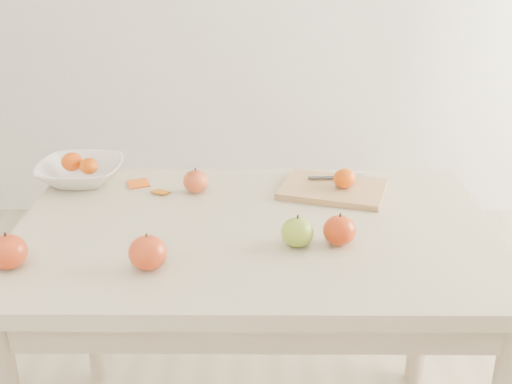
{
  "coord_description": "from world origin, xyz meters",
  "views": [
    {
      "loc": [
        0.01,
        -1.45,
        1.45
      ],
      "look_at": [
        0.0,
        0.05,
        0.82
      ],
      "focal_mm": 45.0,
      "sensor_mm": 36.0,
      "label": 1
    }
  ],
  "objects": [
    {
      "name": "bowl_tangerine_near",
      "position": [
        -0.54,
        0.3,
        0.81
      ],
      "size": [
        0.06,
        0.06,
        0.05
      ],
      "primitive_type": "ellipsoid",
      "color": "#E64208",
      "rests_on": "fruit_bowl"
    },
    {
      "name": "cutting_board",
      "position": [
        0.22,
        0.22,
        0.76
      ],
      "size": [
        0.33,
        0.28,
        0.02
      ],
      "primitive_type": "cube",
      "rotation": [
        0.0,
        0.0,
        -0.3
      ],
      "color": "tan",
      "rests_on": "table"
    },
    {
      "name": "apple_red_d",
      "position": [
        -0.54,
        -0.22,
        0.79
      ],
      "size": [
        0.09,
        0.09,
        0.08
      ],
      "primitive_type": "ellipsoid",
      "color": "#A71202",
      "rests_on": "table"
    },
    {
      "name": "bowl_tangerine_far",
      "position": [
        -0.48,
        0.28,
        0.81
      ],
      "size": [
        0.05,
        0.05,
        0.05
      ],
      "primitive_type": "ellipsoid",
      "color": "#CD3A07",
      "rests_on": "fruit_bowl"
    },
    {
      "name": "paring_knife",
      "position": [
        0.26,
        0.29,
        0.78
      ],
      "size": [
        0.17,
        0.05,
        0.01
      ],
      "color": "white",
      "rests_on": "cutting_board"
    },
    {
      "name": "apple_red_c",
      "position": [
        -0.23,
        -0.22,
        0.79
      ],
      "size": [
        0.09,
        0.09,
        0.08
      ],
      "primitive_type": "ellipsoid",
      "color": "maroon",
      "rests_on": "table"
    },
    {
      "name": "fruit_bowl",
      "position": [
        -0.51,
        0.29,
        0.78
      ],
      "size": [
        0.25,
        0.25,
        0.06
      ],
      "primitive_type": "imported",
      "color": "white",
      "rests_on": "table"
    },
    {
      "name": "board_tangerine",
      "position": [
        0.25,
        0.21,
        0.8
      ],
      "size": [
        0.06,
        0.06,
        0.05
      ],
      "primitive_type": "ellipsoid",
      "color": "#D23C07",
      "rests_on": "cutting_board"
    },
    {
      "name": "table",
      "position": [
        0.0,
        0.0,
        0.65
      ],
      "size": [
        1.2,
        0.8,
        0.75
      ],
      "color": "beige",
      "rests_on": "ground"
    },
    {
      "name": "orange_peel_a",
      "position": [
        -0.34,
        0.26,
        0.75
      ],
      "size": [
        0.07,
        0.07,
        0.01
      ],
      "primitive_type": "cube",
      "rotation": [
        0.21,
        0.0,
        0.43
      ],
      "color": "#DA540F",
      "rests_on": "table"
    },
    {
      "name": "orange_peel_b",
      "position": [
        -0.27,
        0.21,
        0.75
      ],
      "size": [
        0.06,
        0.05,
        0.01
      ],
      "primitive_type": "cube",
      "rotation": [
        -0.14,
        0.0,
        -0.52
      ],
      "color": "#CB6E0E",
      "rests_on": "table"
    },
    {
      "name": "apple_red_a",
      "position": [
        -0.17,
        0.22,
        0.78
      ],
      "size": [
        0.07,
        0.07,
        0.06
      ],
      "primitive_type": "ellipsoid",
      "color": "maroon",
      "rests_on": "table"
    },
    {
      "name": "apple_red_e",
      "position": [
        0.2,
        -0.1,
        0.79
      ],
      "size": [
        0.08,
        0.08,
        0.07
      ],
      "primitive_type": "ellipsoid",
      "color": "#910801",
      "rests_on": "table"
    },
    {
      "name": "apple_green",
      "position": [
        0.1,
        -0.11,
        0.79
      ],
      "size": [
        0.08,
        0.08,
        0.07
      ],
      "primitive_type": "ellipsoid",
      "color": "#74A01F",
      "rests_on": "table"
    }
  ]
}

